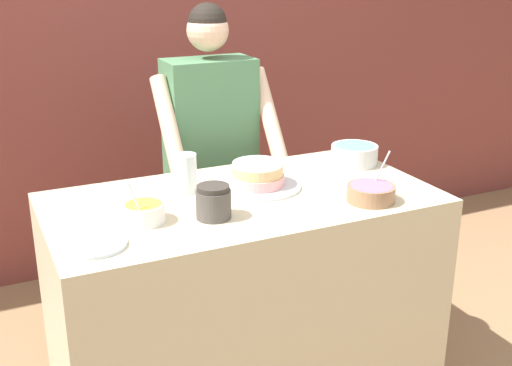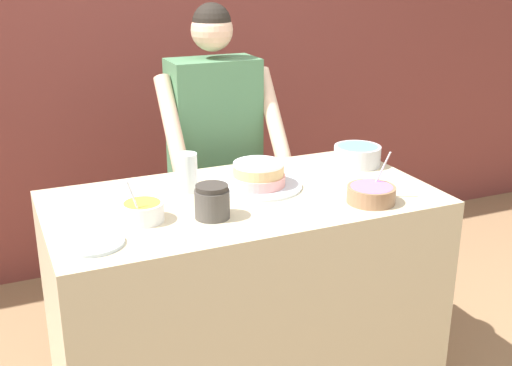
% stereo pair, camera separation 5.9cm
% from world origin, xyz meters
% --- Properties ---
extents(wall_back, '(10.00, 0.05, 2.60)m').
position_xyz_m(wall_back, '(0.00, 1.91, 1.30)').
color(wall_back, brown).
rests_on(wall_back, ground_plane).
extents(counter, '(1.46, 0.77, 0.93)m').
position_xyz_m(counter, '(0.00, 0.38, 0.46)').
color(counter, '#C6B793').
rests_on(counter, ground_plane).
extents(person_baker, '(0.56, 0.46, 1.59)m').
position_xyz_m(person_baker, '(0.14, 1.07, 0.95)').
color(person_baker, '#2D2D38').
rests_on(person_baker, ground_plane).
extents(cake, '(0.34, 0.34, 0.10)m').
position_xyz_m(cake, '(0.10, 0.45, 0.97)').
color(cake, silver).
rests_on(cake, counter).
extents(frosting_bowl_purple, '(0.18, 0.18, 0.19)m').
position_xyz_m(frosting_bowl_purple, '(0.41, 0.14, 0.96)').
color(frosting_bowl_purple, '#936B4C').
rests_on(frosting_bowl_purple, counter).
extents(frosting_bowl_blue, '(0.20, 0.20, 0.09)m').
position_xyz_m(frosting_bowl_blue, '(0.60, 0.54, 0.98)').
color(frosting_bowl_blue, silver).
rests_on(frosting_bowl_blue, counter).
extents(frosting_bowl_orange, '(0.15, 0.15, 0.16)m').
position_xyz_m(frosting_bowl_orange, '(-0.40, 0.30, 0.97)').
color(frosting_bowl_orange, white).
rests_on(frosting_bowl_orange, counter).
extents(drinking_glass, '(0.08, 0.08, 0.15)m').
position_xyz_m(drinking_glass, '(-0.17, 0.52, 1.00)').
color(drinking_glass, silver).
rests_on(drinking_glass, counter).
extents(ceramic_plate, '(0.20, 0.20, 0.01)m').
position_xyz_m(ceramic_plate, '(-0.60, 0.18, 0.94)').
color(ceramic_plate, silver).
rests_on(ceramic_plate, counter).
extents(stoneware_jar, '(0.12, 0.12, 0.12)m').
position_xyz_m(stoneware_jar, '(-0.17, 0.24, 0.99)').
color(stoneware_jar, '#4C4742').
rests_on(stoneware_jar, counter).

